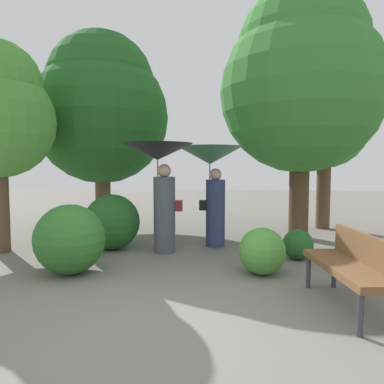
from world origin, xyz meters
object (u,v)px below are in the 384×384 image
Objects in this scene: tree_near_left at (101,107)px; tree_mid_right at (325,118)px; tree_near_right at (301,79)px; park_bench at (353,263)px; person_left at (160,171)px; person_right at (211,170)px.

tree_near_left is 5.56m from tree_mid_right.
park_bench is at bearing -91.85° from tree_near_right.
tree_mid_right is at bearing 161.24° from park_bench.
park_bench is at bearing -137.25° from person_left.
tree_mid_right reaches higher than person_left.
person_right reaches higher than park_bench.
person_left reaches higher than park_bench.
tree_near_right is at bearing -65.88° from person_left.
tree_mid_right is (0.97, 5.25, 2.27)m from park_bench.
tree_near_right reaches higher than person_right.
tree_near_right is (1.87, 1.02, 1.94)m from person_right.
person_right is (0.91, 0.58, 0.02)m from person_left.
tree_near_left is at bearing -142.92° from park_bench.
tree_near_right reaches higher than tree_near_left.
tree_near_right reaches higher than person_left.
tree_near_left is 1.18× the size of tree_mid_right.
person_right is 3.55m from park_bench.
person_right is 1.27× the size of park_bench.
tree_near_left is at bearing 35.25° from person_left.
tree_mid_right is at bearing 57.09° from tree_near_right.
tree_mid_right is at bearing -55.30° from person_right.
tree_near_right is 1.32× the size of tree_mid_right.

